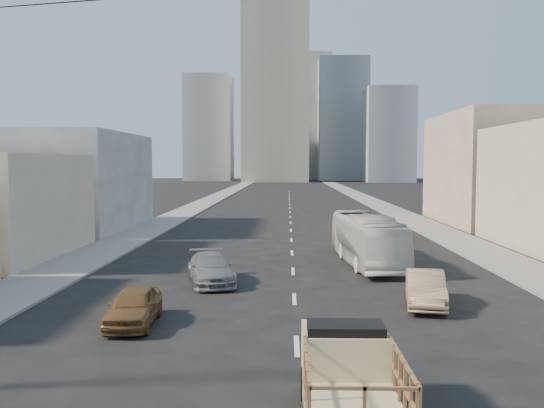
{
  "coord_description": "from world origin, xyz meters",
  "views": [
    {
      "loc": [
        -0.29,
        -8.88,
        5.44
      ],
      "look_at": [
        -1.03,
        18.89,
        3.5
      ],
      "focal_mm": 38.0,
      "sensor_mm": 36.0,
      "label": 1
    }
  ],
  "objects_px": {
    "flatbed_pickup": "(349,373)",
    "sedan_brown": "(134,306)",
    "sedan_grey": "(211,269)",
    "city_bus": "(367,239)",
    "sedan_tan": "(425,289)"
  },
  "relations": [
    {
      "from": "flatbed_pickup",
      "to": "sedan_brown",
      "type": "xyz_separation_m",
      "value": [
        -6.48,
        7.27,
        -0.46
      ]
    },
    {
      "from": "flatbed_pickup",
      "to": "sedan_grey",
      "type": "xyz_separation_m",
      "value": [
        -4.79,
        14.12,
        -0.42
      ]
    },
    {
      "from": "flatbed_pickup",
      "to": "sedan_grey",
      "type": "distance_m",
      "value": 14.91
    },
    {
      "from": "sedan_brown",
      "to": "flatbed_pickup",
      "type": "bearing_deg",
      "value": -50.94
    },
    {
      "from": "city_bus",
      "to": "sedan_grey",
      "type": "relative_size",
      "value": 2.11
    },
    {
      "from": "sedan_tan",
      "to": "flatbed_pickup",
      "type": "bearing_deg",
      "value": -101.44
    },
    {
      "from": "city_bus",
      "to": "flatbed_pickup",
      "type": "bearing_deg",
      "value": -103.51
    },
    {
      "from": "flatbed_pickup",
      "to": "sedan_grey",
      "type": "bearing_deg",
      "value": 108.73
    },
    {
      "from": "flatbed_pickup",
      "to": "city_bus",
      "type": "bearing_deg",
      "value": 81.12
    },
    {
      "from": "flatbed_pickup",
      "to": "city_bus",
      "type": "height_order",
      "value": "city_bus"
    },
    {
      "from": "city_bus",
      "to": "sedan_brown",
      "type": "bearing_deg",
      "value": -132.91
    },
    {
      "from": "sedan_brown",
      "to": "city_bus",
      "type": "bearing_deg",
      "value": 49.06
    },
    {
      "from": "flatbed_pickup",
      "to": "sedan_tan",
      "type": "xyz_separation_m",
      "value": [
        4.01,
        10.18,
        -0.43
      ]
    },
    {
      "from": "sedan_grey",
      "to": "sedan_brown",
      "type": "bearing_deg",
      "value": -117.85
    },
    {
      "from": "sedan_brown",
      "to": "sedan_grey",
      "type": "xyz_separation_m",
      "value": [
        1.69,
        6.85,
        0.03
      ]
    }
  ]
}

